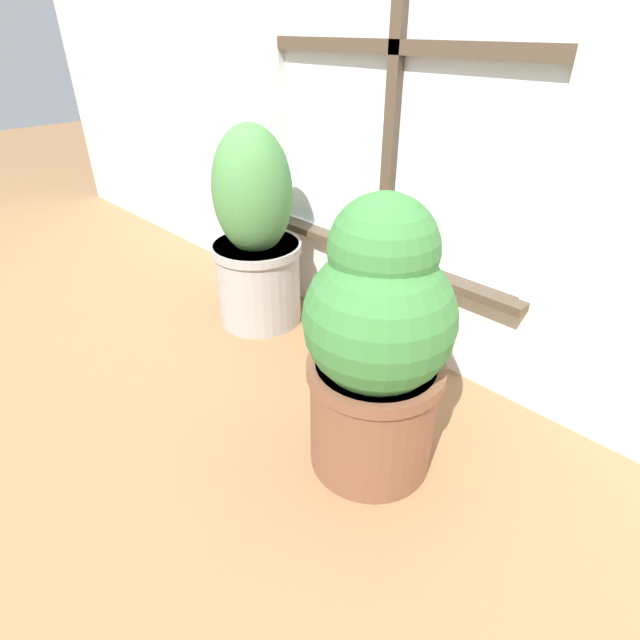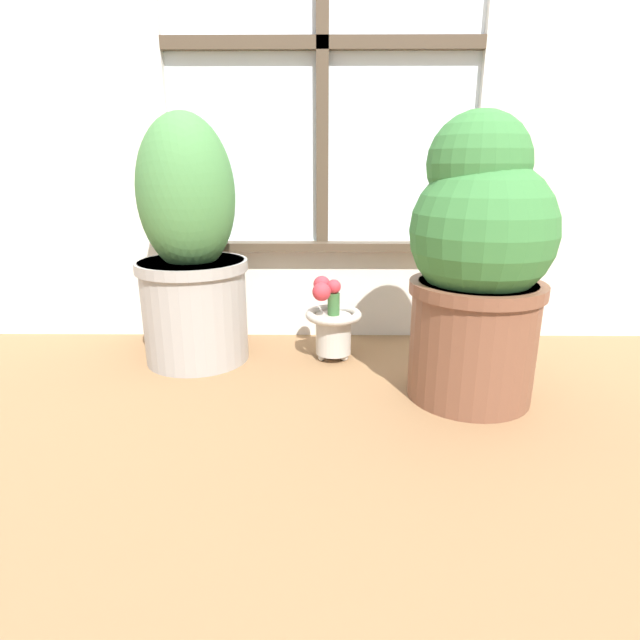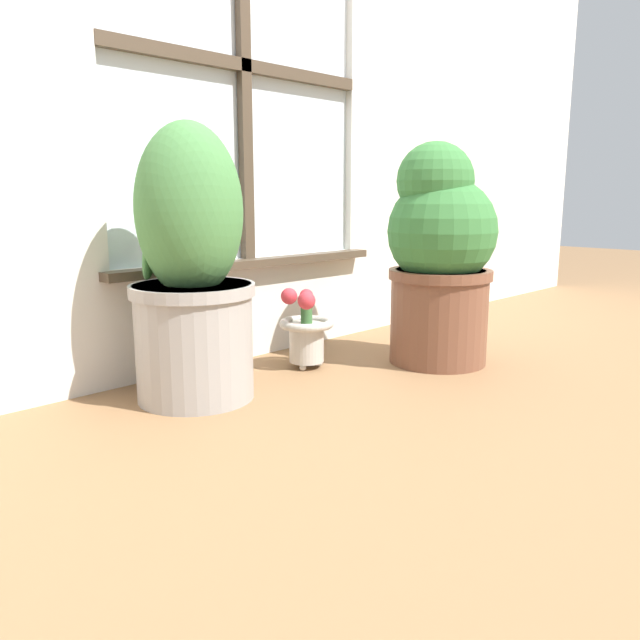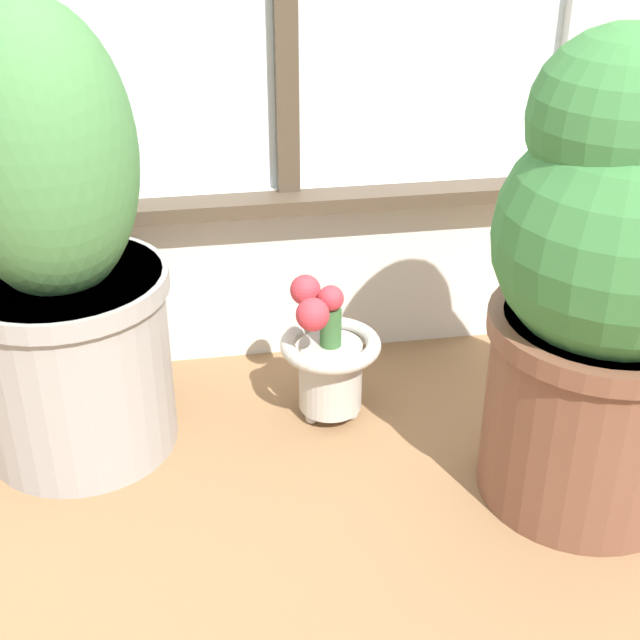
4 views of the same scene
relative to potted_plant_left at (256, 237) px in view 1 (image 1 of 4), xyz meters
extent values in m
plane|color=olive|center=(0.36, -0.45, -0.31)|extent=(10.00, 10.00, 0.00)
cube|color=silver|center=(0.36, 0.24, -0.16)|extent=(0.91, 0.05, 0.31)
cube|color=white|center=(0.36, 0.25, 0.55)|extent=(0.91, 0.02, 1.11)
cube|color=#4C3D2D|center=(0.36, 0.22, 0.55)|extent=(0.04, 0.02, 1.11)
cube|color=#4C3D2D|center=(0.36, 0.22, 0.55)|extent=(0.91, 0.02, 0.04)
cube|color=#4C3D2D|center=(0.36, 0.19, -0.01)|extent=(0.97, 0.06, 0.02)
cylinder|color=#9E9993|center=(0.00, 0.00, -0.17)|extent=(0.29, 0.29, 0.29)
cylinder|color=#9E9993|center=(0.00, 0.00, -0.04)|extent=(0.30, 0.30, 0.03)
cylinder|color=#38281E|center=(0.00, 0.00, -0.03)|extent=(0.26, 0.26, 0.01)
ellipsoid|color=#477F42|center=(0.00, 0.00, 0.15)|extent=(0.25, 0.25, 0.41)
ellipsoid|color=#477F42|center=(-0.06, 0.07, 0.07)|extent=(0.14, 0.12, 0.20)
cylinder|color=brown|center=(0.71, -0.23, -0.17)|extent=(0.29, 0.29, 0.28)
cylinder|color=brown|center=(0.71, -0.23, -0.04)|extent=(0.31, 0.31, 0.03)
cylinder|color=#38281E|center=(0.71, -0.23, -0.03)|extent=(0.26, 0.26, 0.01)
sphere|color=#387538|center=(0.71, -0.23, 0.08)|extent=(0.32, 0.32, 0.32)
sphere|color=#387538|center=(0.70, -0.22, 0.23)|extent=(0.22, 0.22, 0.22)
ellipsoid|color=#387538|center=(0.81, -0.23, 0.07)|extent=(0.04, 0.16, 0.18)
sphere|color=#BCB7AD|center=(0.39, 0.04, -0.30)|extent=(0.02, 0.02, 0.02)
sphere|color=#BCB7AD|center=(0.36, -0.01, -0.30)|extent=(0.02, 0.02, 0.02)
sphere|color=#BCB7AD|center=(0.42, -0.01, -0.30)|extent=(0.02, 0.02, 0.02)
cylinder|color=#BCB7AD|center=(0.39, 0.00, -0.24)|extent=(0.10, 0.10, 0.11)
torus|color=#BCB7AD|center=(0.39, 0.00, -0.18)|extent=(0.16, 0.16, 0.02)
cylinder|color=#386633|center=(0.39, 0.00, -0.15)|extent=(0.03, 0.03, 0.06)
sphere|color=#C6333D|center=(0.39, 0.00, -0.10)|extent=(0.04, 0.04, 0.04)
sphere|color=#C6333D|center=(0.36, 0.04, -0.10)|extent=(0.05, 0.05, 0.05)
sphere|color=#C6333D|center=(0.36, -0.03, -0.10)|extent=(0.05, 0.05, 0.05)
camera|label=1|loc=(1.25, -0.94, 0.61)|focal=28.00mm
camera|label=2|loc=(0.37, -1.34, 0.22)|focal=28.00mm
camera|label=3|loc=(-0.85, -1.27, 0.18)|focal=35.00mm
camera|label=4|loc=(0.18, -1.17, 0.53)|focal=50.00mm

